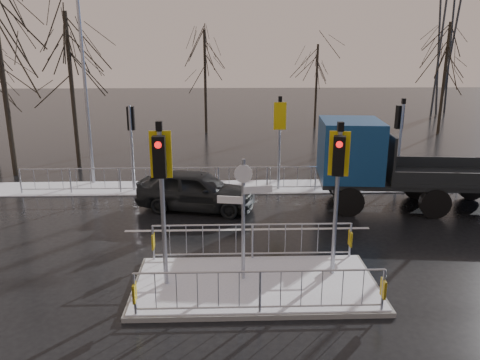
{
  "coord_description": "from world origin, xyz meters",
  "views": [
    {
      "loc": [
        -0.74,
        -10.43,
        5.73
      ],
      "look_at": [
        -0.27,
        3.42,
        1.8
      ],
      "focal_mm": 35.0,
      "sensor_mm": 36.0,
      "label": 1
    }
  ],
  "objects_px": {
    "traffic_island": "(255,272)",
    "flatbed_truck": "(377,162)",
    "street_lamp_left": "(86,79)",
    "car_far_lane": "(196,190)"
  },
  "relations": [
    {
      "from": "traffic_island",
      "to": "flatbed_truck",
      "type": "distance_m",
      "value": 7.81
    },
    {
      "from": "traffic_island",
      "to": "car_far_lane",
      "type": "xyz_separation_m",
      "value": [
        -1.76,
        5.88,
        0.34
      ]
    },
    {
      "from": "traffic_island",
      "to": "street_lamp_left",
      "type": "relative_size",
      "value": 0.73
    },
    {
      "from": "flatbed_truck",
      "to": "street_lamp_left",
      "type": "xyz_separation_m",
      "value": [
        -11.25,
        3.49,
        2.78
      ]
    },
    {
      "from": "traffic_island",
      "to": "street_lamp_left",
      "type": "distance_m",
      "value": 12.17
    },
    {
      "from": "street_lamp_left",
      "to": "traffic_island",
      "type": "bearing_deg",
      "value": -55.93
    },
    {
      "from": "car_far_lane",
      "to": "street_lamp_left",
      "type": "height_order",
      "value": "street_lamp_left"
    },
    {
      "from": "street_lamp_left",
      "to": "flatbed_truck",
      "type": "bearing_deg",
      "value": -17.25
    },
    {
      "from": "traffic_island",
      "to": "car_far_lane",
      "type": "relative_size",
      "value": 1.39
    },
    {
      "from": "traffic_island",
      "to": "street_lamp_left",
      "type": "bearing_deg",
      "value": 124.07
    }
  ]
}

